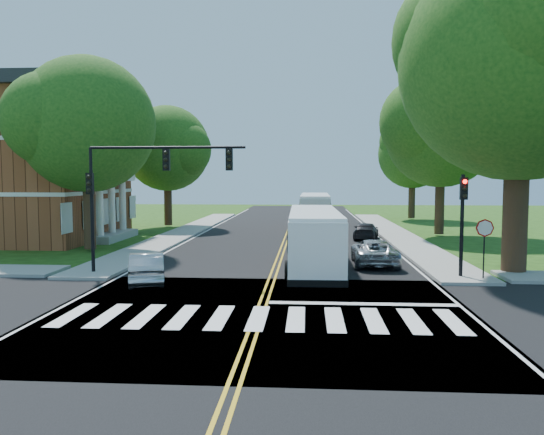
# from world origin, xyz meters

# --- Properties ---
(ground) EXTENTS (140.00, 140.00, 0.00)m
(ground) POSITION_xyz_m (0.00, 0.00, 0.00)
(ground) COLOR #1F4010
(ground) RESTS_ON ground
(road) EXTENTS (14.00, 96.00, 0.01)m
(road) POSITION_xyz_m (0.00, 18.00, 0.01)
(road) COLOR black
(road) RESTS_ON ground
(cross_road) EXTENTS (60.00, 12.00, 0.01)m
(cross_road) POSITION_xyz_m (0.00, 0.00, 0.01)
(cross_road) COLOR black
(cross_road) RESTS_ON ground
(center_line) EXTENTS (0.36, 70.00, 0.01)m
(center_line) POSITION_xyz_m (0.00, 22.00, 0.01)
(center_line) COLOR gold
(center_line) RESTS_ON road
(edge_line_w) EXTENTS (0.12, 70.00, 0.01)m
(edge_line_w) POSITION_xyz_m (-6.80, 22.00, 0.01)
(edge_line_w) COLOR silver
(edge_line_w) RESTS_ON road
(edge_line_e) EXTENTS (0.12, 70.00, 0.01)m
(edge_line_e) POSITION_xyz_m (6.80, 22.00, 0.01)
(edge_line_e) COLOR silver
(edge_line_e) RESTS_ON road
(crosswalk) EXTENTS (12.60, 3.00, 0.01)m
(crosswalk) POSITION_xyz_m (0.00, -0.50, 0.02)
(crosswalk) COLOR silver
(crosswalk) RESTS_ON road
(stop_bar) EXTENTS (6.60, 0.40, 0.01)m
(stop_bar) POSITION_xyz_m (3.50, 1.60, 0.02)
(stop_bar) COLOR silver
(stop_bar) RESTS_ON road
(sidewalk_nw) EXTENTS (2.60, 40.00, 0.15)m
(sidewalk_nw) POSITION_xyz_m (-8.30, 25.00, 0.07)
(sidewalk_nw) COLOR gray
(sidewalk_nw) RESTS_ON ground
(sidewalk_ne) EXTENTS (2.60, 40.00, 0.15)m
(sidewalk_ne) POSITION_xyz_m (8.30, 25.00, 0.07)
(sidewalk_ne) COLOR gray
(sidewalk_ne) RESTS_ON ground
(tree_ne_big) EXTENTS (10.80, 10.80, 14.91)m
(tree_ne_big) POSITION_xyz_m (11.00, 8.00, 9.62)
(tree_ne_big) COLOR black
(tree_ne_big) RESTS_ON ground
(tree_west_near) EXTENTS (8.00, 8.00, 11.40)m
(tree_west_near) POSITION_xyz_m (-11.50, 14.00, 7.53)
(tree_west_near) COLOR black
(tree_west_near) RESTS_ON ground
(tree_west_far) EXTENTS (7.60, 7.60, 10.67)m
(tree_west_far) POSITION_xyz_m (-11.00, 30.00, 7.00)
(tree_west_far) COLOR black
(tree_west_far) RESTS_ON ground
(tree_east_mid) EXTENTS (8.40, 8.40, 11.93)m
(tree_east_mid) POSITION_xyz_m (11.50, 24.00, 7.86)
(tree_east_mid) COLOR black
(tree_east_mid) RESTS_ON ground
(tree_east_far) EXTENTS (7.20, 7.20, 10.34)m
(tree_east_far) POSITION_xyz_m (12.50, 40.00, 6.86)
(tree_east_far) COLOR black
(tree_east_far) RESTS_ON ground
(signal_nw) EXTENTS (7.15, 0.46, 5.66)m
(signal_nw) POSITION_xyz_m (-5.86, 6.43, 4.38)
(signal_nw) COLOR black
(signal_nw) RESTS_ON ground
(signal_ne) EXTENTS (0.30, 0.46, 4.40)m
(signal_ne) POSITION_xyz_m (8.20, 6.44, 2.96)
(signal_ne) COLOR black
(signal_ne) RESTS_ON ground
(stop_sign) EXTENTS (0.76, 0.08, 2.53)m
(stop_sign) POSITION_xyz_m (9.00, 5.98, 2.03)
(stop_sign) COLOR black
(stop_sign) RESTS_ON ground
(bus_lead) EXTENTS (2.79, 10.94, 2.82)m
(bus_lead) POSITION_xyz_m (1.85, 8.97, 1.50)
(bus_lead) COLOR silver
(bus_lead) RESTS_ON road
(bus_follow) EXTENTS (2.86, 11.41, 2.94)m
(bus_follow) POSITION_xyz_m (2.16, 29.87, 1.57)
(bus_follow) COLOR silver
(bus_follow) RESTS_ON road
(hatchback) EXTENTS (2.42, 4.12, 1.28)m
(hatchback) POSITION_xyz_m (-5.15, 4.69, 0.65)
(hatchback) COLOR #A5A8AC
(hatchback) RESTS_ON road
(suv) EXTENTS (2.26, 4.72, 1.30)m
(suv) POSITION_xyz_m (4.92, 10.06, 0.66)
(suv) COLOR #ADAFB4
(suv) RESTS_ON road
(dark_sedan) EXTENTS (2.31, 4.26, 1.17)m
(dark_sedan) POSITION_xyz_m (5.71, 21.26, 0.60)
(dark_sedan) COLOR black
(dark_sedan) RESTS_ON road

